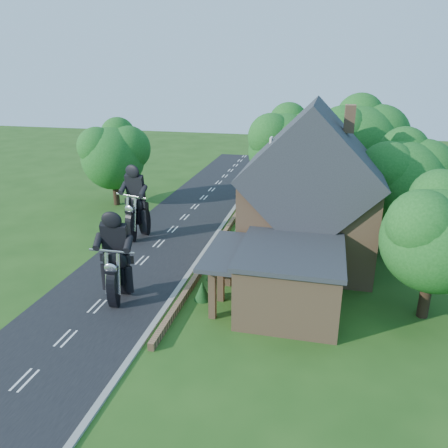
% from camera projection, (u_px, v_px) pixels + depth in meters
% --- Properties ---
extents(ground, '(120.00, 120.00, 0.00)m').
position_uv_depth(ground, '(122.00, 281.00, 26.13)').
color(ground, '#214814').
rests_on(ground, ground).
extents(road, '(7.00, 80.00, 0.02)m').
position_uv_depth(road, '(122.00, 281.00, 26.13)').
color(road, black).
rests_on(road, ground).
extents(kerb, '(0.30, 80.00, 0.12)m').
position_uv_depth(kerb, '(180.00, 287.00, 25.32)').
color(kerb, gray).
rests_on(kerb, ground).
extents(garden_wall, '(0.30, 22.00, 0.40)m').
position_uv_depth(garden_wall, '(213.00, 252.00, 29.70)').
color(garden_wall, '#926B4A').
rests_on(garden_wall, ground).
extents(house, '(9.54, 8.64, 10.24)m').
position_uv_depth(house, '(310.00, 195.00, 27.86)').
color(house, '#926B4A').
rests_on(house, ground).
extents(annex, '(7.05, 5.94, 3.44)m').
position_uv_depth(annex, '(287.00, 278.00, 22.66)').
color(annex, '#926B4A').
rests_on(annex, ground).
extents(tree_annex_side, '(5.64, 5.20, 7.48)m').
position_uv_depth(tree_annex_side, '(444.00, 231.00, 20.91)').
color(tree_annex_side, black).
rests_on(tree_annex_side, ground).
extents(tree_house_right, '(6.51, 6.00, 8.40)m').
position_uv_depth(tree_house_right, '(408.00, 178.00, 28.63)').
color(tree_house_right, black).
rests_on(tree_house_right, ground).
extents(tree_behind_house, '(7.81, 7.20, 10.08)m').
position_uv_depth(tree_behind_house, '(363.00, 142.00, 35.69)').
color(tree_behind_house, black).
rests_on(tree_behind_house, ground).
extents(tree_behind_left, '(6.94, 6.40, 9.16)m').
position_uv_depth(tree_behind_left, '(290.00, 144.00, 38.06)').
color(tree_behind_left, black).
rests_on(tree_behind_left, ground).
extents(tree_far_road, '(6.08, 5.60, 7.84)m').
position_uv_depth(tree_far_road, '(117.00, 153.00, 38.86)').
color(tree_far_road, black).
rests_on(tree_far_road, ground).
extents(shrub_a, '(0.90, 0.90, 1.10)m').
position_uv_depth(shrub_a, '(202.00, 291.00, 23.88)').
color(shrub_a, '#103413').
rests_on(shrub_a, ground).
extents(shrub_b, '(0.90, 0.90, 1.10)m').
position_uv_depth(shrub_b, '(214.00, 271.00, 26.17)').
color(shrub_b, '#103413').
rests_on(shrub_b, ground).
extents(shrub_c, '(0.90, 0.90, 1.10)m').
position_uv_depth(shrub_c, '(223.00, 255.00, 28.45)').
color(shrub_c, '#103413').
rests_on(shrub_c, ground).
extents(shrub_d, '(0.90, 0.90, 1.10)m').
position_uv_depth(shrub_d, '(239.00, 228.00, 33.03)').
color(shrub_d, '#103413').
rests_on(shrub_d, ground).
extents(shrub_e, '(0.90, 0.90, 1.10)m').
position_uv_depth(shrub_e, '(245.00, 218.00, 35.31)').
color(shrub_e, '#103413').
rests_on(shrub_e, ground).
extents(shrub_f, '(0.90, 0.90, 1.10)m').
position_uv_depth(shrub_f, '(250.00, 208.00, 37.60)').
color(shrub_f, '#103413').
rests_on(shrub_f, ground).
extents(motorcycle_lead, '(0.48, 1.69, 1.56)m').
position_uv_depth(motorcycle_lead, '(119.00, 288.00, 23.68)').
color(motorcycle_lead, black).
rests_on(motorcycle_lead, ground).
extents(motorcycle_follow, '(0.92, 1.87, 1.68)m').
position_uv_depth(motorcycle_follow, '(138.00, 228.00, 32.29)').
color(motorcycle_follow, black).
rests_on(motorcycle_follow, ground).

